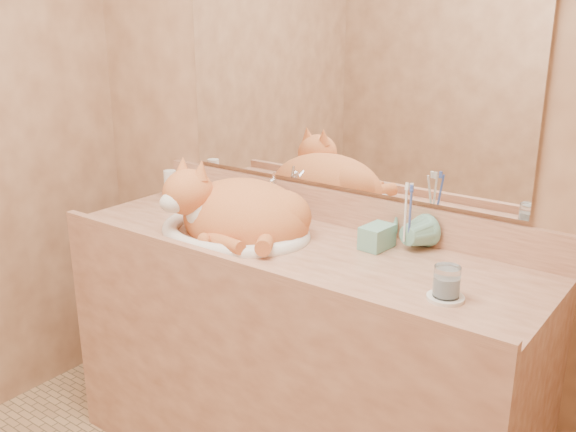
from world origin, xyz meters
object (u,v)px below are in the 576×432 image
Objects in this scene: vanity_counter at (293,362)px; sink_basin at (235,209)px; cat at (236,209)px; soap_dispenser at (367,227)px; toothbrush_cup at (406,237)px; water_glass at (447,282)px.

sink_basin reaches higher than vanity_counter.
sink_basin is 1.12× the size of cat.
soap_dispenser is (0.45, 0.10, 0.00)m from sink_basin.
vanity_counter is 3.03× the size of sink_basin.
sink_basin is 4.95× the size of toothbrush_cup.
cat is 0.78m from water_glass.
soap_dispenser is (0.44, 0.10, -0.00)m from cat.
soap_dispenser is at bearing -142.16° from toothbrush_cup.
water_glass is at bearing -0.09° from sink_basin.
cat reaches higher than sink_basin.
cat reaches higher than vanity_counter.
water_glass is (0.24, -0.25, 0.00)m from toothbrush_cup.
sink_basin is 6.50× the size of water_glass.
cat is at bearing 3.08° from sink_basin.
sink_basin is at bearing -162.24° from toothbrush_cup.
sink_basin is at bearing 174.85° from water_glass.
toothbrush_cup is at bearing 22.82° from sink_basin.
vanity_counter is 0.74m from water_glass.
vanity_counter is 0.56m from sink_basin.
toothbrush_cup reaches higher than vanity_counter.
cat is (0.01, -0.00, 0.00)m from sink_basin.
toothbrush_cup is 1.31× the size of water_glass.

